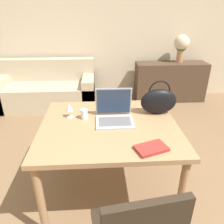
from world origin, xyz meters
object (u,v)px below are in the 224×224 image
at_px(wine_glass, 69,108).
at_px(flower_vase, 181,45).
at_px(laptop, 114,112).
at_px(drinking_glass, 84,114).
at_px(handbag, 159,101).
at_px(couch, 47,90).

height_order(wine_glass, flower_vase, flower_vase).
bearing_deg(laptop, flower_vase, 58.62).
xyz_separation_m(drinking_glass, wine_glass, (-0.13, 0.04, 0.05)).
distance_m(laptop, handbag, 0.44).
distance_m(handbag, flower_vase, 2.39).
distance_m(drinking_glass, flower_vase, 2.81).
bearing_deg(couch, wine_glass, -71.30).
xyz_separation_m(laptop, wine_glass, (-0.41, 0.06, 0.02)).
xyz_separation_m(wine_glass, handbag, (0.83, 0.03, 0.03)).
bearing_deg(flower_vase, couch, -175.69).
distance_m(laptop, flower_vase, 2.68).
height_order(laptop, wine_glass, laptop).
distance_m(couch, handbag, 2.58).
bearing_deg(wine_glass, drinking_glass, -15.83).
xyz_separation_m(drinking_glass, flower_vase, (1.66, 2.25, 0.25)).
relative_size(couch, laptop, 5.24).
distance_m(wine_glass, handbag, 0.83).
bearing_deg(couch, flower_vase, 4.31).
bearing_deg(laptop, couch, 117.57).
bearing_deg(handbag, flower_vase, 66.15).
relative_size(couch, drinking_glass, 18.94).
relative_size(drinking_glass, wine_glass, 0.64).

